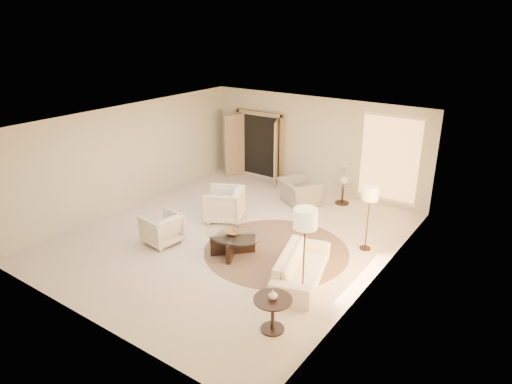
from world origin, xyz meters
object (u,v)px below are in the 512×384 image
Objects in this scene: floor_lamp_far at (305,223)px; end_vase at (273,295)px; accent_chair at (299,188)px; sofa at (301,267)px; floor_lamp_near at (370,196)px; coffee_table at (233,241)px; armchair_right at (162,227)px; armchair_left at (224,203)px; side_table at (343,191)px; bowl at (233,232)px; side_vase at (344,179)px; end_table at (273,309)px.

end_vase is at bearing -85.45° from floor_lamp_far.
floor_lamp_far is (2.35, -3.93, 1.05)m from accent_chair.
sofa is 2.28m from floor_lamp_near.
coffee_table is 0.86× the size of floor_lamp_far.
armchair_right is 4.76m from floor_lamp_near.
armchair_left is 0.53× the size of floor_lamp_far.
armchair_left is 3.44m from side_table.
armchair_left is 1.87m from armchair_right.
armchair_right reaches higher than bowl.
side_vase is (0.73, 4.10, 0.19)m from bowl.
bowl is (-0.73, -4.10, 0.17)m from side_table.
coffee_table is 2.37× the size of end_table.
side_table is 0.33× the size of floor_lamp_far.
side_table is (-1.04, 4.15, 0.06)m from sofa.
armchair_right is 1.22× the size of end_table.
side_table is at bearing -115.18° from accent_chair.
side_vase is at bearing 103.82° from end_table.
armchair_right is at bearing 179.92° from floor_lamp_far.
accent_chair reaches higher than side_table.
side_vase is (0.73, 4.10, 0.41)m from coffee_table.
floor_lamp_far is 4.87m from side_vase.
end_vase is at bearing -92.58° from floor_lamp_near.
bowl is at bearing -140.41° from floor_lamp_near.
armchair_right is 5.20m from side_table.
bowl is at bearing 165.95° from floor_lamp_far.
side_table is 0.36m from side_vase.
armchair_left is 1.20× the size of armchair_right.
armchair_left is 0.62× the size of floor_lamp_near.
floor_lamp_far is at bearing -14.05° from coffee_table.
floor_lamp_near reaches higher than end_vase.
armchair_left is 5.81× the size of end_vase.
coffee_table is 2.77m from end_vase.
end_table is 1.09× the size of side_table.
armchair_right reaches higher than side_table.
bowl is (-2.15, 1.70, 0.11)m from end_table.
sofa is at bearing 103.29° from end_vase.
armchair_left is 0.91× the size of accent_chair.
floor_lamp_near is at bearing -178.96° from accent_chair.
side_vase reaches higher than end_vase.
floor_lamp_near is at bearing 83.97° from floor_lamp_far.
floor_lamp_near is 3.67m from end_vase.
end_table is 3.72m from floor_lamp_near.
armchair_right is 3.90m from floor_lamp_far.
end_vase is at bearing 146.46° from accent_chair.
end_vase is (2.44, -5.11, 0.23)m from accent_chair.
coffee_table is 5.82× the size of side_vase.
accent_chair is at bearing 115.55° from end_table.
floor_lamp_near reaches higher than end_table.
end_table is 5.98m from side_vase.
sofa is 1.32× the size of coffee_table.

